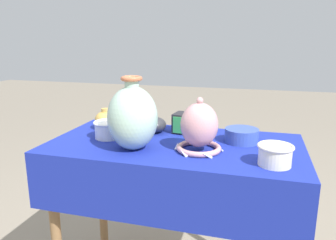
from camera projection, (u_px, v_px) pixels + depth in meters
display_table at (174, 167)px, 1.41m from camera, size 1.06×0.56×0.79m
vase_tall_bulbous at (133, 117)px, 1.29m from camera, size 0.20×0.20×0.29m
vase_dome_bell at (199, 129)px, 1.27m from camera, size 0.19×0.19×0.22m
mosaic_tile_box at (190, 124)px, 1.52m from camera, size 0.16×0.12×0.09m
pot_squat_cobalt at (242, 135)px, 1.39m from camera, size 0.14×0.14×0.06m
cup_wide_porcelain at (108, 129)px, 1.46m from camera, size 0.13×0.13×0.08m
cup_wide_ivory at (275, 154)px, 1.14m from camera, size 0.13×0.13×0.08m
jar_round_ochre at (106, 120)px, 1.60m from camera, size 0.11×0.11×0.10m
bowl_shallow_charcoal at (154, 125)px, 1.54m from camera, size 0.12×0.12×0.07m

